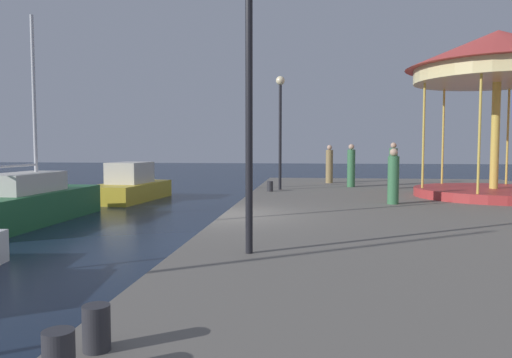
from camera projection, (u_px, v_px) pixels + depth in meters
ground_plane at (222, 245)px, 12.72m from camera, size 120.00×120.00×0.00m
quay_dock at (469, 235)px, 12.00m from camera, size 12.28×29.69×0.80m
motorboat_yellow at (130, 187)px, 23.14m from camera, size 2.63×5.24×1.81m
sailboat_green at (26, 203)px, 16.15m from camera, size 2.09×6.83×6.96m
carousel at (497, 72)px, 16.69m from camera, size 6.09×6.09×5.71m
lamp_post_near_edge at (249, 63)px, 7.89m from camera, size 0.36×0.36×4.59m
lamp_post_mid_promenade at (280, 113)px, 19.70m from camera, size 0.36×0.36×4.58m
bollard_north at (270, 186)px, 19.13m from camera, size 0.24×0.24×0.40m
bollard_center at (96, 328)px, 4.24m from camera, size 0.24×0.24×0.40m
bollard_south at (59, 357)px, 3.66m from camera, size 0.24×0.24×0.40m
person_near_carousel at (351, 167)px, 21.16m from camera, size 0.34×0.34×1.86m
person_mid_promenade at (329, 165)px, 23.44m from camera, size 0.34×0.34×1.83m
person_by_the_water at (393, 178)px, 14.92m from camera, size 0.34×0.34×1.70m
person_far_corner at (393, 167)px, 20.35m from camera, size 0.34×0.34×1.92m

